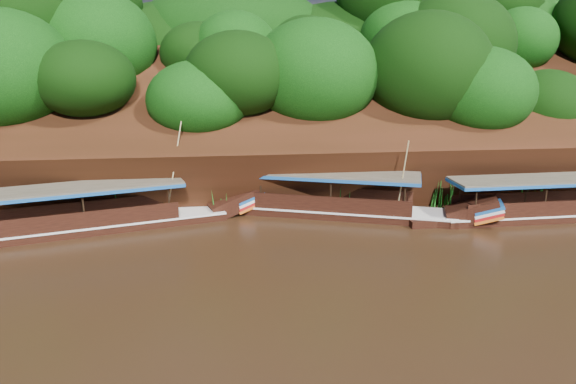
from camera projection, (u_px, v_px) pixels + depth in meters
ground at (369, 275)px, 23.85m from camera, size 160.00×160.00×0.00m
riverbank at (298, 141)px, 45.17m from camera, size 120.00×30.06×19.40m
boat_0 at (559, 209)px, 31.53m from camera, size 14.58×2.71×5.40m
boat_1 at (359, 207)px, 31.72m from camera, size 14.36×6.70×5.09m
boat_2 at (116, 218)px, 29.89m from camera, size 15.50×6.15×5.93m
reeds at (271, 199)px, 32.21m from camera, size 47.63×2.19×2.28m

